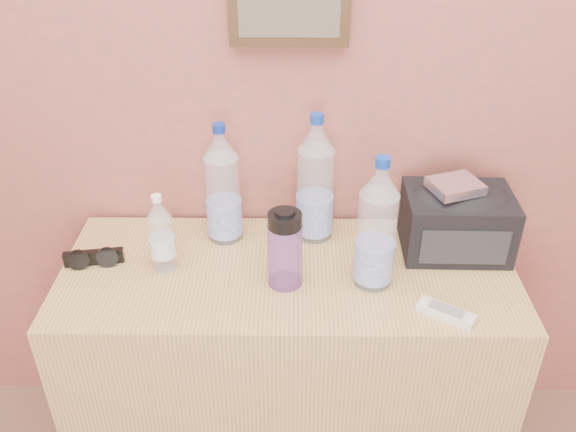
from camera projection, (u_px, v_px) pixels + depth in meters
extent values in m
plane|color=#AE5347|center=(289.00, 13.00, 1.52)|extent=(4.00, 0.00, 4.00)
cube|color=#A4754E|center=(288.00, 370.00, 1.81)|extent=(1.20, 0.50, 0.75)
cylinder|color=silver|center=(223.00, 190.00, 1.66)|extent=(0.09, 0.09, 0.30)
cylinder|color=#112B98|center=(219.00, 128.00, 1.56)|extent=(0.03, 0.03, 0.02)
cylinder|color=silver|center=(315.00, 185.00, 1.67)|extent=(0.10, 0.10, 0.32)
cylinder|color=#1236A7|center=(317.00, 119.00, 1.56)|extent=(0.04, 0.04, 0.02)
cylinder|color=#A8C3D2|center=(376.00, 231.00, 1.49)|extent=(0.10, 0.10, 0.31)
cylinder|color=#0F37AE|center=(383.00, 162.00, 1.39)|extent=(0.03, 0.03, 0.02)
cylinder|color=silver|center=(161.00, 237.00, 1.57)|extent=(0.06, 0.06, 0.19)
cylinder|color=white|center=(156.00, 198.00, 1.51)|extent=(0.03, 0.03, 0.02)
cylinder|color=purple|center=(285.00, 255.00, 1.52)|extent=(0.09, 0.09, 0.17)
cylinder|color=black|center=(285.00, 218.00, 1.46)|extent=(0.08, 0.08, 0.04)
cube|color=white|center=(446.00, 313.00, 1.45)|extent=(0.14, 0.11, 0.02)
cube|color=silver|center=(455.00, 186.00, 1.57)|extent=(0.15, 0.14, 0.03)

